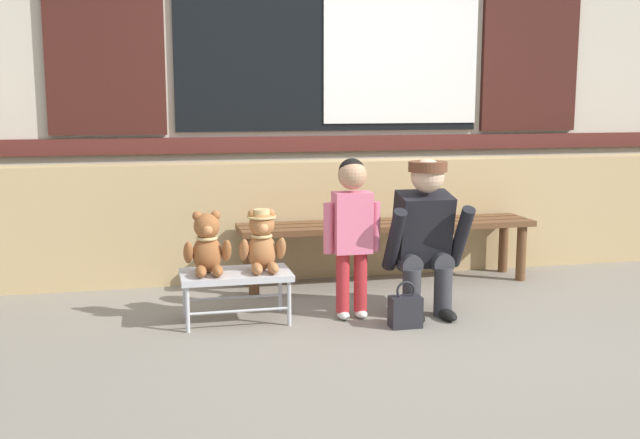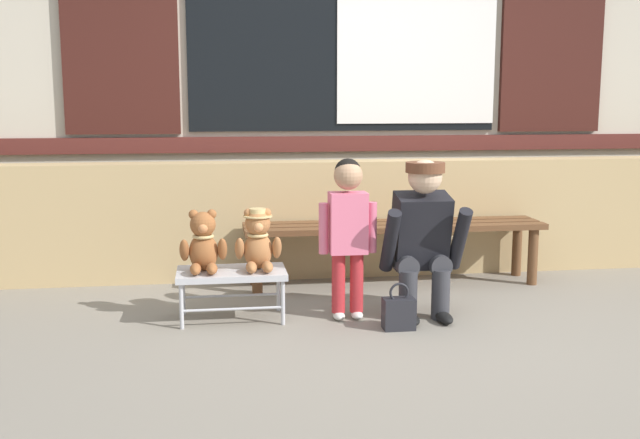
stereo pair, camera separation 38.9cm
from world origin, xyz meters
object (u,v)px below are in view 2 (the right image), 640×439
at_px(wooden_bench_long, 394,233).
at_px(child_standing, 348,221).
at_px(small_display_bench, 231,276).
at_px(adult_crouching, 423,238).
at_px(teddy_bear_plain, 203,244).
at_px(handbag_on_ground, 399,313).
at_px(teddy_bear_with_hat, 258,241).

height_order(wooden_bench_long, child_standing, child_standing).
xyz_separation_m(small_display_bench, adult_crouching, (1.14, -0.08, 0.21)).
distance_m(teddy_bear_plain, handbag_on_ground, 1.20).
xyz_separation_m(small_display_bench, handbag_on_ground, (0.94, -0.33, -0.17)).
bearing_deg(adult_crouching, small_display_bench, 175.81).
bearing_deg(child_standing, teddy_bear_with_hat, 171.35).
height_order(adult_crouching, handbag_on_ground, adult_crouching).
relative_size(teddy_bear_plain, teddy_bear_with_hat, 1.00).
xyz_separation_m(small_display_bench, teddy_bear_with_hat, (0.16, 0.00, 0.21)).
height_order(teddy_bear_plain, handbag_on_ground, teddy_bear_plain).
bearing_deg(teddy_bear_plain, handbag_on_ground, -16.80).
distance_m(child_standing, handbag_on_ground, 0.61).
relative_size(child_standing, adult_crouching, 1.01).
xyz_separation_m(teddy_bear_plain, adult_crouching, (1.30, -0.08, 0.02)).
bearing_deg(wooden_bench_long, handbag_on_ground, -102.08).
bearing_deg(handbag_on_ground, teddy_bear_with_hat, 156.86).
bearing_deg(handbag_on_ground, wooden_bench_long, 77.92).
xyz_separation_m(teddy_bear_with_hat, child_standing, (0.52, -0.08, 0.12)).
height_order(teddy_bear_with_hat, handbag_on_ground, teddy_bear_with_hat).
xyz_separation_m(teddy_bear_plain, handbag_on_ground, (1.10, -0.33, -0.37)).
distance_m(wooden_bench_long, teddy_bear_with_hat, 1.21).
distance_m(wooden_bench_long, teddy_bear_plain, 1.49).
relative_size(teddy_bear_with_hat, adult_crouching, 0.38).
relative_size(teddy_bear_with_hat, handbag_on_ground, 1.34).
distance_m(small_display_bench, teddy_bear_plain, 0.25).
xyz_separation_m(child_standing, adult_crouching, (0.46, -0.01, -0.11)).
height_order(teddy_bear_plain, teddy_bear_with_hat, same).
bearing_deg(small_display_bench, wooden_bench_long, 30.96).
distance_m(child_standing, adult_crouching, 0.47).
bearing_deg(adult_crouching, child_standing, 179.24).
xyz_separation_m(teddy_bear_with_hat, adult_crouching, (0.98, -0.09, 0.01)).
relative_size(teddy_bear_plain, child_standing, 0.38).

